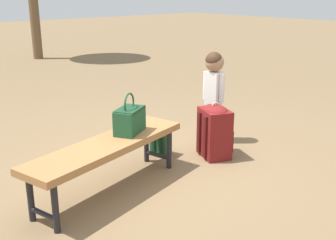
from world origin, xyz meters
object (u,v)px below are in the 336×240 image
handbag (130,119)px  backpack_small (161,140)px  child_standing (214,83)px  backpack_large (215,130)px  park_bench (108,149)px

handbag → backpack_small: handbag is taller
handbag → backpack_small: size_ratio=1.14×
child_standing → handbag: bearing=-171.3°
handbag → backpack_large: size_ratio=0.63×
backpack_large → backpack_small: size_ratio=1.82×
handbag → child_standing: 1.32m
park_bench → child_standing: size_ratio=1.60×
backpack_small → backpack_large: bearing=-44.6°
handbag → backpack_large: 1.03m
backpack_small → child_standing: bearing=-5.0°
park_bench → backpack_small: (0.87, 0.34, -0.23)m
child_standing → backpack_large: (-0.32, -0.33, -0.40)m
park_bench → backpack_small: bearing=21.4°
park_bench → backpack_large: bearing=-2.4°
handbag → park_bench: bearing=-164.7°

